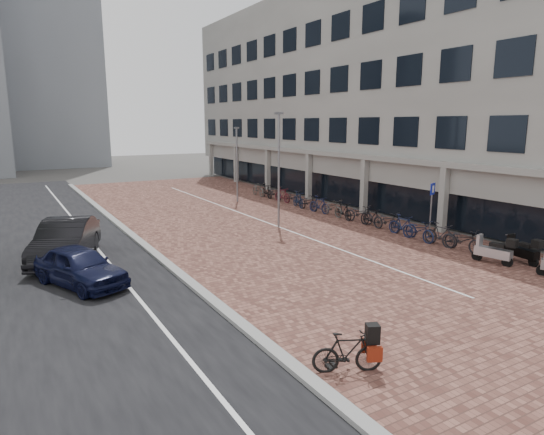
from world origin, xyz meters
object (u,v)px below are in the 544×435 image
(hero_bike, at_px, (347,352))
(scooter_front, at_px, (493,250))
(car_dark, at_px, (66,241))
(scooter_mid, at_px, (522,250))
(parking_sign, at_px, (432,201))
(car_navy, at_px, (79,266))

(hero_bike, xyz_separation_m, scooter_front, (10.25, 3.69, 0.07))
(scooter_front, bearing_deg, car_dark, 136.10)
(scooter_mid, xyz_separation_m, parking_sign, (0.31, 4.93, 1.25))
(car_navy, bearing_deg, scooter_mid, -44.12)
(hero_bike, bearing_deg, car_dark, 43.60)
(car_navy, xyz_separation_m, parking_sign, (15.88, -1.01, 1.12))
(scooter_front, xyz_separation_m, scooter_mid, (1.07, -0.50, -0.02))
(scooter_mid, bearing_deg, car_dark, 155.73)
(car_dark, relative_size, scooter_front, 3.08)
(scooter_front, xyz_separation_m, parking_sign, (1.38, 4.42, 1.23))
(car_dark, bearing_deg, hero_bike, -50.71)
(parking_sign, bearing_deg, car_navy, 154.05)
(car_navy, distance_m, parking_sign, 15.95)
(car_dark, xyz_separation_m, hero_bike, (4.27, -12.58, -0.34))
(car_dark, xyz_separation_m, scooter_front, (14.51, -8.90, -0.27))
(car_navy, distance_m, hero_bike, 10.07)
(car_navy, relative_size, scooter_mid, 2.50)
(scooter_mid, bearing_deg, scooter_front, 161.68)
(scooter_front, relative_size, parking_sign, 0.62)
(parking_sign, bearing_deg, scooter_mid, -115.89)
(car_navy, bearing_deg, scooter_front, -43.80)
(car_dark, distance_m, scooter_mid, 18.20)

